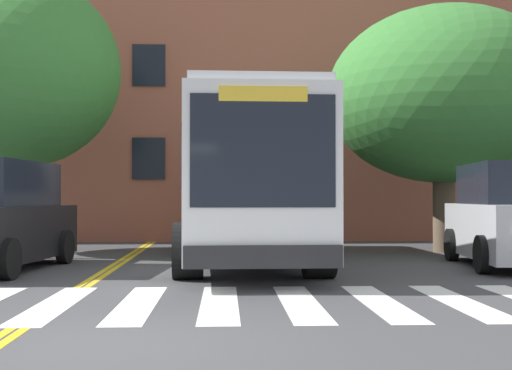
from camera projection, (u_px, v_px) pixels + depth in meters
The scene contains 8 objects.
ground_plane at pixel (105, 345), 7.24m from camera, with size 120.00×120.00×0.00m, color #424244.
crosswalk at pixel (179, 303), 10.03m from camera, with size 15.42×3.73×0.01m.
lane_line_yellow_inner at pixel (150, 242), 23.92m from camera, with size 0.12×36.00×0.01m, color gold.
lane_line_yellow_outer at pixel (154, 242), 23.93m from camera, with size 0.12×36.00×0.01m, color gold.
city_bus at pixel (244, 181), 16.53m from camera, with size 3.16×11.05×3.51m.
street_tree_curbside_large at pixel (443, 95), 19.56m from camera, with size 8.96×8.97×6.73m.
street_tree_curbside_small at pixel (18, 72), 19.33m from camera, with size 7.19×6.94×7.54m.
building_facade at pixel (159, 92), 27.81m from camera, with size 36.82×7.84×11.23m.
Camera 1 is at (1.18, -7.33, 1.50)m, focal length 50.00 mm.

